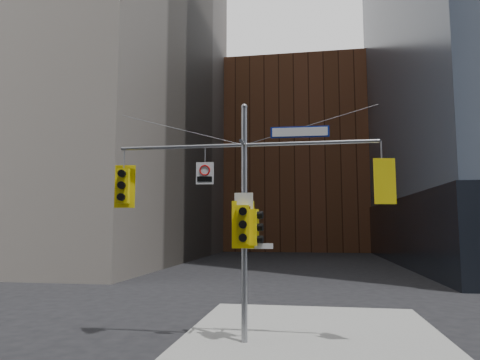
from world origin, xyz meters
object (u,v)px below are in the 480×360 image
(traffic_light_west_arm, at_px, (123,186))
(traffic_light_pole_front, at_px, (243,225))
(traffic_light_pole_side, at_px, (255,227))
(regulatory_sign_arm, at_px, (205,173))
(signal_assembly, at_px, (244,196))
(traffic_light_east_arm, at_px, (383,182))
(street_sign_blade, at_px, (300,132))

(traffic_light_west_arm, xyz_separation_m, traffic_light_pole_front, (3.90, -0.28, -1.23))
(traffic_light_pole_side, bearing_deg, traffic_light_pole_front, 135.49)
(regulatory_sign_arm, bearing_deg, signal_assembly, -5.41)
(signal_assembly, distance_m, regulatory_sign_arm, 1.44)
(traffic_light_pole_side, bearing_deg, traffic_light_east_arm, -84.00)
(traffic_light_east_arm, bearing_deg, regulatory_sign_arm, -10.99)
(signal_assembly, height_order, traffic_light_west_arm, signal_assembly)
(street_sign_blade, xyz_separation_m, regulatory_sign_arm, (-2.92, -0.02, -1.18))
(signal_assembly, relative_size, traffic_light_pole_front, 5.67)
(regulatory_sign_arm, bearing_deg, traffic_light_pole_side, -5.52)
(traffic_light_pole_front, height_order, street_sign_blade, street_sign_blade)
(traffic_light_pole_side, xyz_separation_m, regulatory_sign_arm, (-1.56, -0.02, 1.68))
(traffic_light_east_arm, xyz_separation_m, traffic_light_pole_side, (-3.72, 0.00, -1.31))
(traffic_light_pole_front, bearing_deg, signal_assembly, 81.62)
(traffic_light_west_arm, relative_size, street_sign_blade, 0.79)
(traffic_light_west_arm, distance_m, street_sign_blade, 5.81)
(traffic_light_east_arm, bearing_deg, signal_assembly, -11.21)
(signal_assembly, xyz_separation_m, traffic_light_west_arm, (-3.90, 0.01, 0.38))
(signal_assembly, height_order, street_sign_blade, signal_assembly)
(signal_assembly, distance_m, traffic_light_east_arm, 4.06)
(traffic_light_pole_side, xyz_separation_m, street_sign_blade, (1.37, 0.00, 2.86))
(signal_assembly, height_order, traffic_light_east_arm, signal_assembly)
(signal_assembly, bearing_deg, street_sign_blade, 0.11)
(street_sign_blade, bearing_deg, traffic_light_pole_front, -172.90)
(signal_assembly, distance_m, traffic_light_pole_front, 0.89)
(signal_assembly, relative_size, regulatory_sign_arm, 11.70)
(traffic_light_east_arm, height_order, traffic_light_pole_front, traffic_light_east_arm)
(traffic_light_pole_front, distance_m, regulatory_sign_arm, 2.03)
(traffic_light_east_arm, xyz_separation_m, street_sign_blade, (-2.35, 0.00, 1.55))
(traffic_light_pole_front, relative_size, regulatory_sign_arm, 2.06)
(traffic_light_east_arm, height_order, traffic_light_pole_side, traffic_light_east_arm)
(traffic_light_east_arm, distance_m, traffic_light_pole_side, 3.94)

